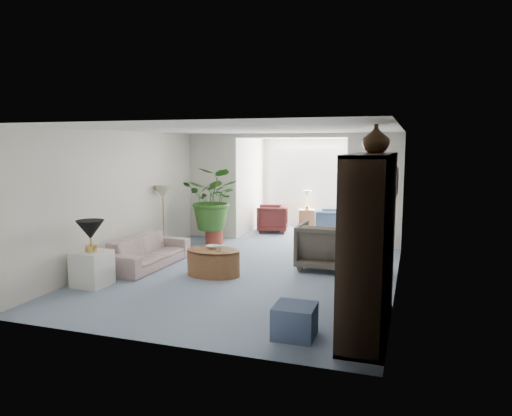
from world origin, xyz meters
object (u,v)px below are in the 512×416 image
(coffee_cup, at_px, (219,249))
(sunroom_chair_blue, at_px, (330,222))
(coffee_table, at_px, (213,262))
(plant_pot, at_px, (214,236))
(cabinet_urn, at_px, (376,138))
(sunroom_table, at_px, (307,219))
(coffee_bowl, at_px, (213,247))
(ottoman, at_px, (295,321))
(sunroom_chair_maroon, at_px, (272,219))
(entertainment_cabinet, at_px, (369,243))
(framed_picture, at_px, (397,181))
(table_lamp, at_px, (90,230))
(wingback_chair, at_px, (324,246))
(end_table, at_px, (92,269))
(side_table_dark, at_px, (365,251))
(floor_lamp, at_px, (163,192))
(sofa, at_px, (148,252))

(coffee_cup, xyz_separation_m, sunroom_chair_blue, (1.14, 4.38, -0.17))
(coffee_table, distance_m, plant_pot, 2.69)
(cabinet_urn, bearing_deg, coffee_cup, 158.43)
(sunroom_table, bearing_deg, cabinet_urn, -70.24)
(coffee_bowl, relative_size, sunroom_chair_blue, 0.30)
(plant_pot, xyz_separation_m, sunroom_table, (1.60, 2.56, 0.10))
(coffee_bowl, relative_size, ottoman, 0.46)
(cabinet_urn, bearing_deg, sunroom_chair_maroon, 118.71)
(ottoman, bearing_deg, coffee_table, 132.59)
(entertainment_cabinet, bearing_deg, framed_picture, 82.25)
(entertainment_cabinet, relative_size, plant_pot, 5.35)
(table_lamp, xyz_separation_m, sunroom_chair_blue, (2.88, 5.46, -0.58))
(coffee_table, height_order, coffee_bowl, coffee_bowl)
(table_lamp, xyz_separation_m, coffee_cup, (1.74, 1.08, -0.41))
(framed_picture, bearing_deg, sunroom_chair_blue, 111.86)
(cabinet_urn, bearing_deg, framed_picture, 79.06)
(coffee_bowl, xyz_separation_m, sunroom_chair_maroon, (-0.16, 4.18, -0.13))
(sunroom_chair_maroon, distance_m, sunroom_table, 1.06)
(coffee_table, bearing_deg, sunroom_chair_maroon, 92.82)
(wingback_chair, bearing_deg, sunroom_table, -72.37)
(table_lamp, bearing_deg, coffee_cup, 31.86)
(coffee_table, bearing_deg, sunroom_chair_blue, 73.24)
(end_table, bearing_deg, side_table_dark, 32.06)
(table_lamp, bearing_deg, sunroom_chair_blue, 62.20)
(sunroom_table, bearing_deg, framed_picture, -63.82)
(floor_lamp, relative_size, sunroom_chair_blue, 0.50)
(sunroom_chair_blue, bearing_deg, end_table, 140.49)
(sofa, distance_m, coffee_cup, 1.58)
(coffee_cup, bearing_deg, wingback_chair, 35.72)
(floor_lamp, bearing_deg, sofa, -72.65)
(cabinet_urn, bearing_deg, ottoman, -127.50)
(table_lamp, xyz_separation_m, ottoman, (3.56, -0.96, -0.72))
(framed_picture, bearing_deg, floor_lamp, 163.14)
(table_lamp, distance_m, plant_pot, 3.77)
(sofa, xyz_separation_m, sunroom_chair_blue, (2.68, 4.11, 0.05))
(end_table, bearing_deg, sunroom_chair_blue, 62.20)
(end_table, height_order, coffee_bowl, end_table)
(table_lamp, height_order, coffee_cup, table_lamp)
(table_lamp, distance_m, entertainment_cabinet, 4.37)
(framed_picture, relative_size, sunroom_chair_blue, 0.70)
(ottoman, bearing_deg, sofa, 145.47)
(plant_pot, bearing_deg, coffee_table, -66.86)
(table_lamp, bearing_deg, ottoman, -15.13)
(sunroom_chair_blue, bearing_deg, coffee_bowl, 150.52)
(end_table, xyz_separation_m, table_lamp, (0.00, 0.00, 0.63))
(wingback_chair, bearing_deg, sunroom_chair_maroon, -58.08)
(floor_lamp, height_order, sunroom_chair_blue, floor_lamp)
(sunroom_chair_blue, bearing_deg, sofa, 135.20)
(sofa, height_order, end_table, same)
(sunroom_chair_blue, bearing_deg, coffee_cup, 153.71)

